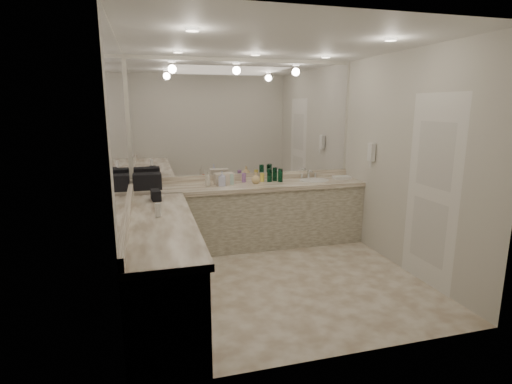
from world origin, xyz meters
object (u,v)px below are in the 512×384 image
object	(u,v)px
black_toiletry_bag	(147,181)
hand_towel	(341,177)
soap_bottle_a	(208,179)
soap_bottle_c	(256,178)
wall_phone	(371,152)
cream_cosmetic_case	(224,179)
sink	(314,181)
soap_bottle_b	(222,179)

from	to	relation	value
black_toiletry_bag	hand_towel	bearing A→B (deg)	-0.15
soap_bottle_a	soap_bottle_c	xyz separation A→B (m)	(0.68, 0.01, -0.02)
wall_phone	soap_bottle_c	size ratio (longest dim) A/B	1.49
cream_cosmetic_case	soap_bottle_a	world-z (taller)	soap_bottle_a
black_toiletry_bag	soap_bottle_a	bearing A→B (deg)	-1.78
sink	cream_cosmetic_case	size ratio (longest dim) A/B	1.66
wall_phone	hand_towel	world-z (taller)	wall_phone
black_toiletry_bag	soap_bottle_b	world-z (taller)	black_toiletry_bag
sink	cream_cosmetic_case	bearing A→B (deg)	175.97
wall_phone	soap_bottle_c	xyz separation A→B (m)	(-1.48, 0.51, -0.37)
sink	black_toiletry_bag	world-z (taller)	black_toiletry_bag
wall_phone	cream_cosmetic_case	bearing A→B (deg)	162.81
cream_cosmetic_case	hand_towel	distance (m)	1.76
hand_towel	soap_bottle_b	world-z (taller)	soap_bottle_b
cream_cosmetic_case	sink	bearing A→B (deg)	-7.26
wall_phone	black_toiletry_bag	world-z (taller)	wall_phone
black_toiletry_bag	soap_bottle_b	bearing A→B (deg)	-3.93
wall_phone	hand_towel	xyz separation A→B (m)	(-0.16, 0.52, -0.43)
sink	hand_towel	xyz separation A→B (m)	(0.45, 0.02, 0.03)
sink	wall_phone	world-z (taller)	wall_phone
soap_bottle_b	soap_bottle_a	bearing A→B (deg)	167.29
wall_phone	hand_towel	size ratio (longest dim) A/B	1.00
soap_bottle_a	soap_bottle_c	world-z (taller)	soap_bottle_a
wall_phone	black_toiletry_bag	size ratio (longest dim) A/B	0.67
soap_bottle_c	cream_cosmetic_case	bearing A→B (deg)	168.91
hand_towel	soap_bottle_a	size ratio (longest dim) A/B	1.23
soap_bottle_b	soap_bottle_c	xyz separation A→B (m)	(0.49, 0.05, -0.02)
soap_bottle_a	soap_bottle_b	size ratio (longest dim) A/B	0.96
black_toiletry_bag	soap_bottle_c	xyz separation A→B (m)	(1.46, -0.02, -0.02)
sink	hand_towel	distance (m)	0.45
hand_towel	soap_bottle_b	size ratio (longest dim) A/B	1.18
black_toiletry_bag	soap_bottle_a	xyz separation A→B (m)	(0.79, -0.02, -0.00)
sink	soap_bottle_b	distance (m)	1.37
black_toiletry_bag	soap_bottle_c	size ratio (longest dim) A/B	2.23
wall_phone	soap_bottle_b	bearing A→B (deg)	166.86
hand_towel	soap_bottle_c	bearing A→B (deg)	-179.49
black_toiletry_bag	cream_cosmetic_case	bearing A→B (deg)	3.68
hand_towel	soap_bottle_b	xyz separation A→B (m)	(-1.81, -0.06, 0.08)
wall_phone	soap_bottle_b	size ratio (longest dim) A/B	1.18
hand_towel	black_toiletry_bag	bearing A→B (deg)	179.85
cream_cosmetic_case	soap_bottle_c	xyz separation A→B (m)	(0.43, -0.09, 0.00)
cream_cosmetic_case	soap_bottle_a	xyz separation A→B (m)	(-0.24, -0.09, 0.02)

